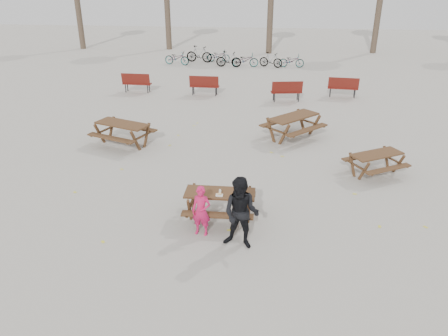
# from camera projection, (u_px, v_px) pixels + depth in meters

# --- Properties ---
(ground) EXTENTS (80.00, 80.00, 0.00)m
(ground) POSITION_uv_depth(u_px,v_px,m) (220.00, 218.00, 11.51)
(ground) COLOR gray
(ground) RESTS_ON ground
(main_picnic_table) EXTENTS (1.80, 1.45, 0.78)m
(main_picnic_table) POSITION_uv_depth(u_px,v_px,m) (220.00, 199.00, 11.27)
(main_picnic_table) COLOR #392515
(main_picnic_table) RESTS_ON ground
(food_tray) EXTENTS (0.18, 0.11, 0.03)m
(food_tray) POSITION_uv_depth(u_px,v_px,m) (219.00, 195.00, 11.00)
(food_tray) COLOR white
(food_tray) RESTS_ON main_picnic_table
(bread_roll) EXTENTS (0.14, 0.06, 0.05)m
(bread_roll) POSITION_uv_depth(u_px,v_px,m) (219.00, 194.00, 10.98)
(bread_roll) COLOR tan
(bread_roll) RESTS_ON food_tray
(soda_bottle) EXTENTS (0.07, 0.07, 0.17)m
(soda_bottle) POSITION_uv_depth(u_px,v_px,m) (220.00, 193.00, 11.00)
(soda_bottle) COLOR silver
(soda_bottle) RESTS_ON main_picnic_table
(child) EXTENTS (0.52, 0.38, 1.30)m
(child) POSITION_uv_depth(u_px,v_px,m) (201.00, 211.00, 10.58)
(child) COLOR #C3184F
(child) RESTS_ON ground
(adult) EXTENTS (0.99, 0.84, 1.78)m
(adult) POSITION_uv_depth(u_px,v_px,m) (241.00, 213.00, 10.00)
(adult) COLOR black
(adult) RESTS_ON ground
(picnic_table_east) EXTENTS (2.10, 1.98, 0.71)m
(picnic_table_east) POSITION_uv_depth(u_px,v_px,m) (375.00, 164.00, 13.81)
(picnic_table_east) COLOR #392515
(picnic_table_east) RESTS_ON ground
(picnic_table_north) EXTENTS (2.42, 2.20, 0.85)m
(picnic_table_north) POSITION_uv_depth(u_px,v_px,m) (123.00, 134.00, 16.08)
(picnic_table_north) COLOR #392515
(picnic_table_north) RESTS_ON ground
(picnic_table_far) EXTENTS (2.64, 2.64, 0.89)m
(picnic_table_far) POSITION_uv_depth(u_px,v_px,m) (293.00, 127.00, 16.73)
(picnic_table_far) COLOR #392515
(picnic_table_far) RESTS_ON ground
(park_bench_row) EXTENTS (12.22, 1.76, 1.03)m
(park_bench_row) POSITION_uv_depth(u_px,v_px,m) (241.00, 86.00, 22.17)
(park_bench_row) COLOR maroon
(park_bench_row) RESTS_ON ground
(bicycle_row) EXTENTS (9.40, 2.28, 1.11)m
(bicycle_row) POSITION_uv_depth(u_px,v_px,m) (229.00, 58.00, 29.27)
(bicycle_row) COLOR black
(bicycle_row) RESTS_ON ground
(fallen_leaves) EXTENTS (11.00, 11.00, 0.01)m
(fallen_leaves) POSITION_uv_depth(u_px,v_px,m) (245.00, 178.00, 13.72)
(fallen_leaves) COLOR gold
(fallen_leaves) RESTS_ON ground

